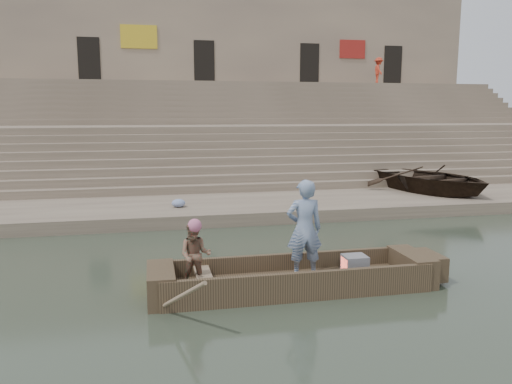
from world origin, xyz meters
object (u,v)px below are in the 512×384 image
object	(u,v)px
main_rowboat	(293,284)
standing_man	(304,229)
rowing_man	(195,255)
pedestrian	(379,71)
beached_rowboat	(431,179)
television	(354,265)

from	to	relation	value
main_rowboat	standing_man	world-z (taller)	standing_man
main_rowboat	rowing_man	bearing A→B (deg)	-178.26
main_rowboat	rowing_man	xyz separation A→B (m)	(-1.91, -0.06, 0.73)
standing_man	pedestrian	world-z (taller)	pedestrian
main_rowboat	standing_man	size ratio (longest dim) A/B	2.55
standing_man	beached_rowboat	distance (m)	11.13
beached_rowboat	pedestrian	bearing A→B (deg)	56.57
main_rowboat	standing_man	distance (m)	1.12
main_rowboat	rowing_man	size ratio (longest dim) A/B	4.03
standing_man	pedestrian	size ratio (longest dim) A/B	1.19
rowing_man	television	distance (m)	3.22
standing_man	main_rowboat	bearing A→B (deg)	23.76
main_rowboat	beached_rowboat	distance (m)	11.39
beached_rowboat	main_rowboat	bearing A→B (deg)	-151.06
main_rowboat	television	bearing A→B (deg)	0.00
beached_rowboat	television	bearing A→B (deg)	-146.03
rowing_man	television	xyz separation A→B (m)	(3.19, 0.06, -0.42)
rowing_man	television	world-z (taller)	rowing_man
television	pedestrian	world-z (taller)	pedestrian
main_rowboat	standing_man	bearing A→B (deg)	20.68
standing_man	rowing_man	bearing A→B (deg)	7.11
television	pedestrian	size ratio (longest dim) A/B	0.28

